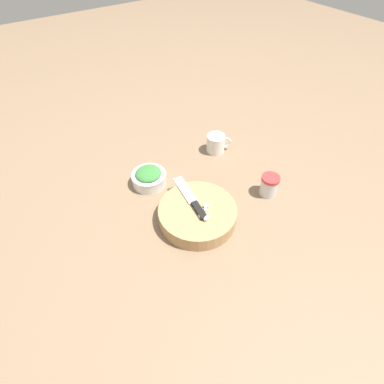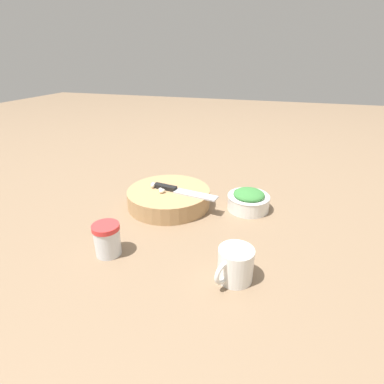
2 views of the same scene
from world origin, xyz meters
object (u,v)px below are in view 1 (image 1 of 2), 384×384
(spice_jar, at_px, (269,185))
(coffee_mug, at_px, (216,143))
(chef_knife, at_px, (192,199))
(cutting_board, at_px, (197,214))
(herb_bowl, at_px, (149,177))
(garlic_cloves, at_px, (204,213))

(spice_jar, height_order, coffee_mug, spice_jar)
(spice_jar, distance_m, coffee_mug, 0.31)
(chef_knife, bearing_deg, cutting_board, -88.12)
(cutting_board, distance_m, herb_bowl, 0.25)
(cutting_board, distance_m, coffee_mug, 0.39)
(spice_jar, bearing_deg, herb_bowl, 138.38)
(chef_knife, height_order, herb_bowl, chef_knife)
(garlic_cloves, xyz_separation_m, spice_jar, (0.28, -0.02, -0.02))
(spice_jar, bearing_deg, coffee_mug, 90.04)
(spice_jar, relative_size, coffee_mug, 0.80)
(herb_bowl, height_order, spice_jar, spice_jar)
(chef_knife, xyz_separation_m, herb_bowl, (-0.05, 0.21, -0.03))
(cutting_board, relative_size, spice_jar, 3.25)
(cutting_board, distance_m, spice_jar, 0.29)
(coffee_mug, bearing_deg, cutting_board, -137.28)
(herb_bowl, bearing_deg, chef_knife, -75.57)
(herb_bowl, xyz_separation_m, coffee_mug, (0.34, 0.01, 0.01))
(garlic_cloves, xyz_separation_m, herb_bowl, (-0.05, 0.28, -0.03))
(cutting_board, bearing_deg, spice_jar, -9.48)
(chef_knife, bearing_deg, garlic_cloves, -81.88)
(cutting_board, relative_size, garlic_cloves, 4.15)
(herb_bowl, distance_m, spice_jar, 0.45)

